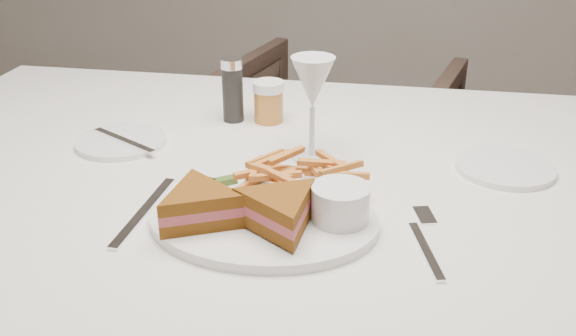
% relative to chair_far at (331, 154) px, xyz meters
% --- Properties ---
extents(chair_far, '(0.82, 0.79, 0.71)m').
position_rel_chair_far_xyz_m(chair_far, '(0.00, 0.00, 0.00)').
color(chair_far, '#47352C').
rests_on(chair_far, ground).
extents(table_setting, '(0.82, 0.61, 0.18)m').
position_rel_chair_far_xyz_m(table_setting, '(0.04, -1.02, 0.43)').
color(table_setting, white).
rests_on(table_setting, table).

